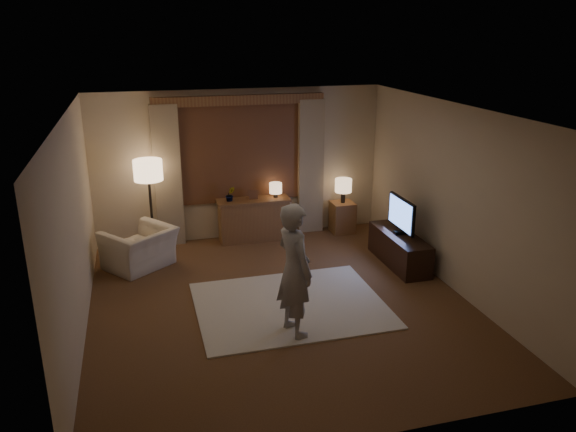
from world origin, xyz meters
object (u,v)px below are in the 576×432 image
object	(u,v)px
armchair	(140,248)
tv_stand	(399,249)
person	(294,270)
sideboard	(254,220)
side_table	(342,217)

from	to	relation	value
armchair	tv_stand	size ratio (longest dim) A/B	0.69
tv_stand	person	size ratio (longest dim) A/B	0.85
sideboard	tv_stand	bearing A→B (deg)	-40.10
armchair	sideboard	bearing A→B (deg)	162.59
armchair	tv_stand	xyz separation A→B (m)	(3.95, -0.95, -0.06)
sideboard	person	xyz separation A→B (m)	(-0.20, -3.28, 0.50)
side_table	tv_stand	world-z (taller)	side_table
sideboard	tv_stand	xyz separation A→B (m)	(1.98, -1.67, -0.10)
sideboard	armchair	distance (m)	2.09
sideboard	armchair	xyz separation A→B (m)	(-1.96, -0.73, -0.04)
armchair	person	xyz separation A→B (m)	(1.77, -2.56, 0.53)
sideboard	person	distance (m)	3.32
side_table	person	bearing A→B (deg)	-119.58
tv_stand	person	bearing A→B (deg)	-143.56
side_table	tv_stand	distance (m)	1.66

